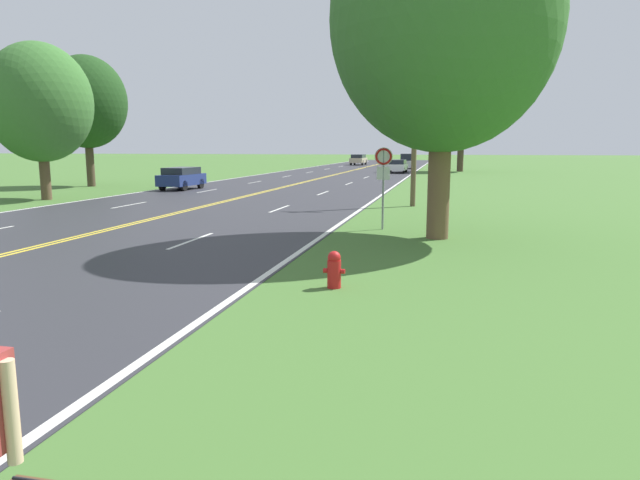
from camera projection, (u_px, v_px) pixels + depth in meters
fire_hydrant at (334, 269)px, 11.27m from camera, size 0.43×0.27×0.74m
traffic_sign at (383, 168)px, 18.98m from camera, size 0.60×0.10×2.75m
utility_pole_midground at (415, 123)px, 26.17m from camera, size 1.80×0.24×7.37m
tree_left_verge at (39, 103)px, 29.25m from camera, size 5.27×5.27×8.04m
tree_behind_sign at (86, 102)px, 39.17m from camera, size 5.47×5.47×8.95m
tree_mid_treeline at (444, 19)px, 16.41m from camera, size 6.64×6.64×10.23m
tree_right_cluster at (462, 108)px, 62.64m from camera, size 6.97×6.97×11.01m
car_dark_blue_hatchback_mid_near at (182, 178)px, 36.96m from camera, size 1.84×3.75×1.44m
car_white_hatchback_mid_far at (397, 166)px, 60.54m from camera, size 1.96×4.34×1.38m
car_silver_suv_receding at (408, 161)px, 72.57m from camera, size 1.85×4.04×1.87m
car_champagne_suv_distant at (358, 159)px, 86.20m from camera, size 2.05×4.90×1.59m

